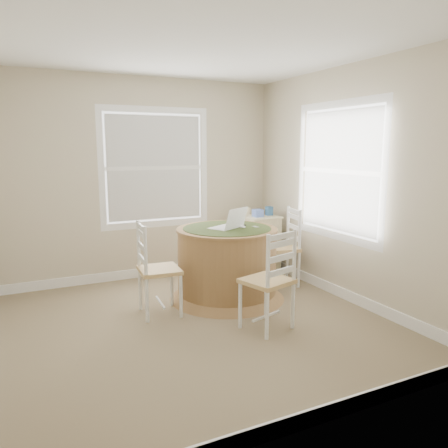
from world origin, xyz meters
TOP-DOWN VIEW (x-y plane):
  - room at (0.17, 0.16)m, footprint 3.64×3.64m
  - round_table at (0.60, 0.57)m, footprint 1.32×1.32m
  - chair_left at (-0.24, 0.43)m, footprint 0.43×0.45m
  - chair_near at (0.56, -0.38)m, footprint 0.52×0.50m
  - chair_right at (1.43, 0.73)m, footprint 0.47×0.49m
  - laptop at (0.61, 0.55)m, footprint 0.46×0.44m
  - mouse at (0.77, 0.52)m, footprint 0.07×0.11m
  - phone at (0.92, 0.48)m, footprint 0.05×0.09m
  - keys at (0.83, 0.61)m, footprint 0.06×0.05m
  - corner_chest at (1.46, 1.35)m, footprint 0.45×0.60m
  - tissue_box at (1.39, 1.22)m, footprint 0.12×0.12m
  - box_yellow at (1.49, 1.39)m, footprint 0.15×0.10m
  - box_blue at (1.60, 1.27)m, footprint 0.08×0.08m
  - cup_cream at (1.39, 1.49)m, footprint 0.07×0.07m

SIDE VIEW (x-z plane):
  - corner_chest at x=1.46m, z-range 0.00..0.80m
  - round_table at x=0.60m, z-range 0.03..0.86m
  - chair_left at x=-0.24m, z-range 0.00..0.95m
  - chair_near at x=0.56m, z-range 0.00..0.95m
  - chair_right at x=1.43m, z-range 0.00..0.95m
  - phone at x=0.92m, z-range 0.81..0.83m
  - keys at x=0.83m, z-range 0.81..0.83m
  - mouse at x=0.77m, z-range 0.81..0.85m
  - box_yellow at x=1.49m, z-range 0.80..0.86m
  - cup_cream at x=1.39m, z-range 0.80..0.89m
  - tissue_box at x=1.39m, z-range 0.80..0.90m
  - laptop at x=0.61m, z-range 0.73..0.98m
  - box_blue at x=1.60m, z-range 0.80..0.92m
  - room at x=0.17m, z-range -0.02..2.62m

